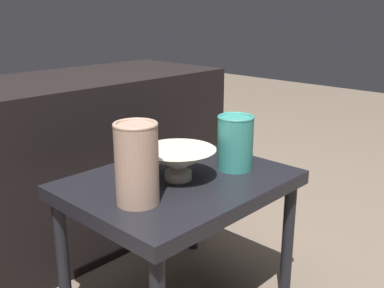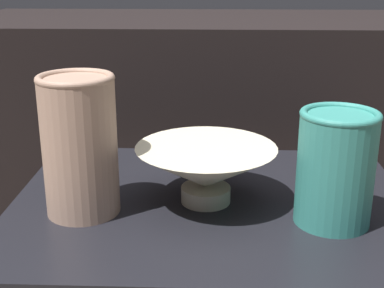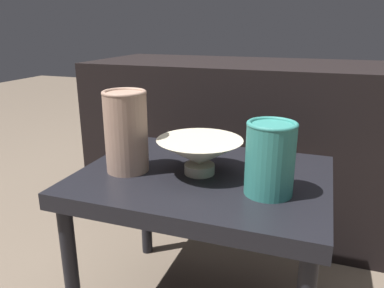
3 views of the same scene
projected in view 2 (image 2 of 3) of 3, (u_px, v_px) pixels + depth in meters
name	position (u px, v px, depth m)	size (l,w,h in m)	color
table	(210.00, 229.00, 0.84)	(0.61, 0.47, 0.41)	black
couch_backdrop	(211.00, 139.00, 1.42)	(1.23, 0.50, 0.63)	black
bowl	(205.00, 168.00, 0.80)	(0.21, 0.21, 0.09)	beige
vase_textured_left	(78.00, 144.00, 0.76)	(0.11, 0.11, 0.20)	tan
vase_colorful_right	(334.00, 166.00, 0.73)	(0.11, 0.11, 0.16)	teal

